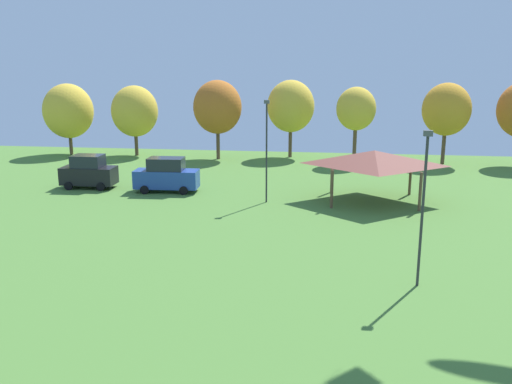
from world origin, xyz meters
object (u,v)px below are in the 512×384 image
Objects in this scene: parked_car_second_from_left at (166,175)px; treeline_tree_4 at (356,109)px; treeline_tree_2 at (217,107)px; parked_car_leftmost at (89,172)px; treeline_tree_3 at (291,106)px; light_post_1 at (267,146)px; park_pavilion at (374,158)px; treeline_tree_1 at (135,111)px; light_post_0 at (423,201)px; treeline_tree_0 at (68,111)px; treeline_tree_5 at (446,110)px.

treeline_tree_4 reaches higher than parked_car_second_from_left.
parked_car_leftmost is at bearing -116.88° from treeline_tree_2.
light_post_1 is at bearing -90.73° from treeline_tree_3.
treeline_tree_1 reaches higher than park_pavilion.
park_pavilion is 7.52m from light_post_1.
light_post_1 is (-8.21, 13.66, 0.15)m from light_post_0.
treeline_tree_0 is (-15.25, 15.55, 3.33)m from parked_car_second_from_left.
treeline_tree_3 is (-7.97, 32.80, 1.43)m from light_post_0.
park_pavilion is (21.53, -1.30, 1.82)m from parked_car_leftmost.
park_pavilion is at bearing 93.27° from light_post_0.
light_post_1 is at bearing -67.84° from treeline_tree_2.
light_post_1 is (14.17, -2.61, 2.68)m from parked_car_leftmost.
treeline_tree_3 is 1.07× the size of treeline_tree_4.
treeline_tree_5 reaches higher than parked_car_second_from_left.
parked_car_leftmost is at bearing 143.99° from light_post_0.
treeline_tree_4 is at bearing 67.61° from light_post_1.
light_post_0 is 0.91× the size of treeline_tree_0.
park_pavilion is 0.94× the size of treeline_tree_2.
park_pavilion is 0.99× the size of treeline_tree_0.
treeline_tree_4 reaches higher than light_post_0.
park_pavilion is at bearing -4.80° from parked_car_leftmost.
treeline_tree_4 is (29.72, -1.50, 0.65)m from treeline_tree_0.
treeline_tree_0 is 0.96× the size of treeline_tree_5.
treeline_tree_2 is at bearing -2.60° from treeline_tree_0.
treeline_tree_0 is 1.02× the size of treeline_tree_4.
treeline_tree_2 is at bearing 116.28° from light_post_0.
treeline_tree_1 is at bearing 173.80° from treeline_tree_2.
treeline_tree_0 is at bearing 177.40° from treeline_tree_2.
treeline_tree_4 is (6.43, -2.95, 0.03)m from treeline_tree_3.
treeline_tree_0 reaches higher than parked_car_leftmost.
treeline_tree_3 is 1.02× the size of treeline_tree_5.
treeline_tree_1 is at bearing 144.42° from park_pavilion.
light_post_0 reaches higher than parked_car_leftmost.
treeline_tree_2 reaches higher than treeline_tree_5.
light_post_0 is (0.86, -14.97, 0.70)m from park_pavilion.
treeline_tree_3 is at bearing 4.29° from treeline_tree_1.
treeline_tree_0 is at bearing -178.08° from treeline_tree_1.
parked_car_second_from_left is 0.71× the size of light_post_0.
light_post_1 is at bearing -48.48° from treeline_tree_1.
light_post_1 is 18.35m from treeline_tree_2.
park_pavilion reaches higher than parked_car_leftmost.
treeline_tree_3 is (16.12, 1.21, 0.58)m from treeline_tree_1.
parked_car_leftmost is 14.66m from light_post_1.
treeline_tree_3 reaches higher than treeline_tree_0.
light_post_1 is 29.06m from treeline_tree_0.
light_post_1 is at bearing -169.88° from park_pavilion.
parked_car_second_from_left is 8.52m from light_post_1.
treeline_tree_5 is (22.95, 15.00, 3.95)m from parked_car_second_from_left.
treeline_tree_2 reaches higher than treeline_tree_0.
treeline_tree_1 reaches higher than light_post_1.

